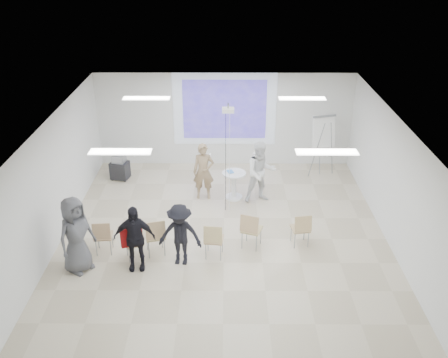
{
  "coord_description": "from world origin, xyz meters",
  "views": [
    {
      "loc": [
        0.05,
        -10.39,
        6.76
      ],
      "look_at": [
        0.0,
        0.8,
        1.25
      ],
      "focal_mm": 40.0,
      "sensor_mm": 36.0,
      "label": 1
    }
  ],
  "objects_px": {
    "chair_right_far": "(301,227)",
    "av_cart": "(120,168)",
    "chair_left_inner": "(155,234)",
    "audience_left": "(134,234)",
    "pedestal_table": "(234,184)",
    "chair_left_mid": "(134,242)",
    "chair_center": "(214,238)",
    "player_left": "(204,168)",
    "laptop": "(155,234)",
    "audience_outer": "(75,231)",
    "player_right": "(261,169)",
    "audience_mid": "(180,231)",
    "chair_far_left": "(103,235)",
    "chair_right_inner": "(251,228)",
    "flipchart_easel": "(324,132)"
  },
  "relations": [
    {
      "from": "chair_right_far",
      "to": "audience_outer",
      "type": "xyz_separation_m",
      "value": [
        -5.05,
        -0.95,
        0.48
      ]
    },
    {
      "from": "chair_right_far",
      "to": "av_cart",
      "type": "height_order",
      "value": "chair_right_far"
    },
    {
      "from": "chair_center",
      "to": "audience_outer",
      "type": "xyz_separation_m",
      "value": [
        -2.98,
        -0.44,
        0.47
      ]
    },
    {
      "from": "player_left",
      "to": "audience_outer",
      "type": "xyz_separation_m",
      "value": [
        -2.63,
        -3.41,
        0.09
      ]
    },
    {
      "from": "chair_left_mid",
      "to": "chair_center",
      "type": "distance_m",
      "value": 1.8
    },
    {
      "from": "chair_center",
      "to": "audience_left",
      "type": "relative_size",
      "value": 0.5
    },
    {
      "from": "audience_mid",
      "to": "av_cart",
      "type": "xyz_separation_m",
      "value": [
        -2.22,
        4.35,
        -0.49
      ]
    },
    {
      "from": "chair_left_inner",
      "to": "chair_far_left",
      "type": "bearing_deg",
      "value": 161.93
    },
    {
      "from": "player_right",
      "to": "player_left",
      "type": "bearing_deg",
      "value": 160.12
    },
    {
      "from": "chair_far_left",
      "to": "chair_center",
      "type": "xyz_separation_m",
      "value": [
        2.57,
        -0.16,
        0.02
      ]
    },
    {
      "from": "chair_left_inner",
      "to": "audience_mid",
      "type": "distance_m",
      "value": 0.74
    },
    {
      "from": "chair_far_left",
      "to": "audience_mid",
      "type": "relative_size",
      "value": 0.52
    },
    {
      "from": "audience_outer",
      "to": "chair_left_inner",
      "type": "bearing_deg",
      "value": -36.01
    },
    {
      "from": "chair_right_far",
      "to": "audience_left",
      "type": "distance_m",
      "value": 3.91
    },
    {
      "from": "player_right",
      "to": "chair_left_inner",
      "type": "height_order",
      "value": "player_right"
    },
    {
      "from": "chair_left_mid",
      "to": "audience_left",
      "type": "relative_size",
      "value": 0.46
    },
    {
      "from": "audience_mid",
      "to": "audience_outer",
      "type": "bearing_deg",
      "value": -167.16
    },
    {
      "from": "chair_left_inner",
      "to": "audience_left",
      "type": "height_order",
      "value": "audience_left"
    },
    {
      "from": "pedestal_table",
      "to": "chair_left_mid",
      "type": "relative_size",
      "value": 1.03
    },
    {
      "from": "audience_outer",
      "to": "flipchart_easel",
      "type": "xyz_separation_m",
      "value": [
        6.19,
        4.88,
        0.43
      ]
    },
    {
      "from": "pedestal_table",
      "to": "chair_right_far",
      "type": "xyz_separation_m",
      "value": [
        1.57,
        -2.42,
        0.06
      ]
    },
    {
      "from": "chair_right_inner",
      "to": "pedestal_table",
      "type": "bearing_deg",
      "value": 118.42
    },
    {
      "from": "flipchart_easel",
      "to": "audience_mid",
      "type": "bearing_deg",
      "value": -145.69
    },
    {
      "from": "player_left",
      "to": "audience_mid",
      "type": "relative_size",
      "value": 1.08
    },
    {
      "from": "chair_center",
      "to": "av_cart",
      "type": "height_order",
      "value": "chair_center"
    },
    {
      "from": "chair_far_left",
      "to": "chair_right_inner",
      "type": "bearing_deg",
      "value": -1.18
    },
    {
      "from": "chair_left_inner",
      "to": "chair_right_far",
      "type": "height_order",
      "value": "chair_left_inner"
    },
    {
      "from": "player_right",
      "to": "chair_far_left",
      "type": "xyz_separation_m",
      "value": [
        -3.8,
        -2.62,
        -0.46
      ]
    },
    {
      "from": "pedestal_table",
      "to": "audience_left",
      "type": "bearing_deg",
      "value": -123.88
    },
    {
      "from": "audience_left",
      "to": "av_cart",
      "type": "distance_m",
      "value": 4.74
    },
    {
      "from": "pedestal_table",
      "to": "player_left",
      "type": "relative_size",
      "value": 0.46
    },
    {
      "from": "chair_left_mid",
      "to": "audience_mid",
      "type": "bearing_deg",
      "value": -27.58
    },
    {
      "from": "audience_outer",
      "to": "chair_right_far",
      "type": "bearing_deg",
      "value": -44.05
    },
    {
      "from": "chair_left_mid",
      "to": "pedestal_table",
      "type": "bearing_deg",
      "value": 31.75
    },
    {
      "from": "chair_center",
      "to": "audience_left",
      "type": "xyz_separation_m",
      "value": [
        -1.72,
        -0.39,
        0.36
      ]
    },
    {
      "from": "chair_far_left",
      "to": "chair_left_mid",
      "type": "bearing_deg",
      "value": -22.29
    },
    {
      "from": "chair_right_far",
      "to": "pedestal_table",
      "type": "bearing_deg",
      "value": 114.02
    },
    {
      "from": "player_left",
      "to": "pedestal_table",
      "type": "bearing_deg",
      "value": -2.77
    },
    {
      "from": "audience_outer",
      "to": "av_cart",
      "type": "height_order",
      "value": "audience_outer"
    },
    {
      "from": "audience_left",
      "to": "chair_right_far",
      "type": "bearing_deg",
      "value": 10.27
    },
    {
      "from": "chair_right_far",
      "to": "laptop",
      "type": "xyz_separation_m",
      "value": [
        -3.43,
        -0.3,
        -0.01
      ]
    },
    {
      "from": "chair_left_mid",
      "to": "player_right",
      "type": "bearing_deg",
      "value": 22.46
    },
    {
      "from": "player_right",
      "to": "chair_far_left",
      "type": "relative_size",
      "value": 2.24
    },
    {
      "from": "chair_center",
      "to": "audience_outer",
      "type": "height_order",
      "value": "audience_outer"
    },
    {
      "from": "pedestal_table",
      "to": "laptop",
      "type": "xyz_separation_m",
      "value": [
        -1.87,
        -2.72,
        0.06
      ]
    },
    {
      "from": "player_right",
      "to": "chair_right_far",
      "type": "bearing_deg",
      "value": -82.84
    },
    {
      "from": "chair_right_far",
      "to": "audience_mid",
      "type": "height_order",
      "value": "audience_mid"
    },
    {
      "from": "pedestal_table",
      "to": "flipchart_easel",
      "type": "xyz_separation_m",
      "value": [
        2.71,
        1.51,
        0.98
      ]
    },
    {
      "from": "pedestal_table",
      "to": "laptop",
      "type": "height_order",
      "value": "pedestal_table"
    },
    {
      "from": "audience_mid",
      "to": "chair_far_left",
      "type": "bearing_deg",
      "value": 175.48
    }
  ]
}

